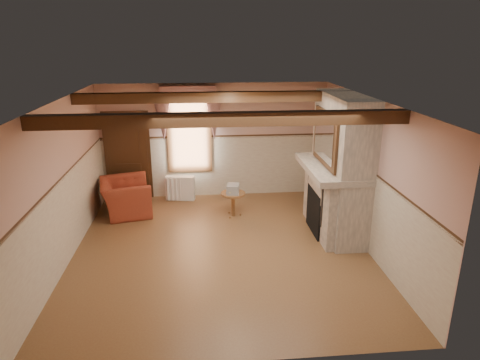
{
  "coord_description": "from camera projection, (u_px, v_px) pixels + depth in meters",
  "views": [
    {
      "loc": [
        -0.32,
        -7.28,
        3.82
      ],
      "look_at": [
        0.43,
        0.8,
        1.1
      ],
      "focal_mm": 32.0,
      "sensor_mm": 36.0,
      "label": 1
    }
  ],
  "objects": [
    {
      "name": "bowl",
      "position": [
        336.0,
        166.0,
        8.21
      ],
      "size": [
        0.33,
        0.33,
        0.08
      ],
      "primitive_type": "imported",
      "color": "brown",
      "rests_on": "mantel"
    },
    {
      "name": "side_table",
      "position": [
        233.0,
        204.0,
        9.54
      ],
      "size": [
        0.67,
        0.67,
        0.55
      ],
      "primitive_type": "cylinder",
      "rotation": [
        0.0,
        0.0,
        0.27
      ],
      "color": "brown",
      "rests_on": "floor"
    },
    {
      "name": "fireplace",
      "position": [
        341.0,
        166.0,
        8.45
      ],
      "size": [
        0.85,
        2.0,
        2.8
      ],
      "primitive_type": "cube",
      "color": "gray",
      "rests_on": "floor"
    },
    {
      "name": "book_stack",
      "position": [
        233.0,
        189.0,
        9.39
      ],
      "size": [
        0.31,
        0.36,
        0.2
      ],
      "primitive_type": "cube",
      "rotation": [
        0.0,
        0.0,
        -0.16
      ],
      "color": "#B7AD8C",
      "rests_on": "side_table"
    },
    {
      "name": "wall_left",
      "position": [
        62.0,
        184.0,
        7.42
      ],
      "size": [
        0.02,
        6.0,
        2.8
      ],
      "primitive_type": "cube",
      "color": "tan",
      "rests_on": "floor"
    },
    {
      "name": "door",
      "position": [
        128.0,
        157.0,
        10.37
      ],
      "size": [
        1.1,
        0.1,
        2.1
      ],
      "primitive_type": "cube",
      "color": "black",
      "rests_on": "floor"
    },
    {
      "name": "ceiling",
      "position": [
        219.0,
        101.0,
        7.22
      ],
      "size": [
        5.5,
        6.0,
        0.01
      ],
      "primitive_type": "cube",
      "color": "silver",
      "rests_on": "wall_back"
    },
    {
      "name": "jar_yellow",
      "position": [
        341.0,
        170.0,
        7.91
      ],
      "size": [
        0.06,
        0.06,
        0.12
      ],
      "primitive_type": "cylinder",
      "color": "yellow",
      "rests_on": "mantel"
    },
    {
      "name": "ceiling_beam_back",
      "position": [
        216.0,
        97.0,
        8.39
      ],
      "size": [
        5.5,
        0.18,
        0.2
      ],
      "primitive_type": "cube",
      "color": "black",
      "rests_on": "ceiling"
    },
    {
      "name": "oil_lamp",
      "position": [
        329.0,
        155.0,
        8.62
      ],
      "size": [
        0.11,
        0.11,
        0.28
      ],
      "primitive_type": "cylinder",
      "color": "gold",
      "rests_on": "mantel"
    },
    {
      "name": "floor",
      "position": [
        221.0,
        249.0,
        8.11
      ],
      "size": [
        5.5,
        6.0,
        0.01
      ],
      "primitive_type": "cube",
      "color": "brown",
      "rests_on": "ground"
    },
    {
      "name": "radiator",
      "position": [
        180.0,
        188.0,
        10.49
      ],
      "size": [
        0.72,
        0.29,
        0.6
      ],
      "primitive_type": "cube",
      "rotation": [
        0.0,
        0.0,
        -0.16
      ],
      "color": "white",
      "rests_on": "floor"
    },
    {
      "name": "ceiling_beam_front",
      "position": [
        223.0,
        119.0,
        6.12
      ],
      "size": [
        5.5,
        0.18,
        0.2
      ],
      "primitive_type": "cube",
      "color": "black",
      "rests_on": "ceiling"
    },
    {
      "name": "firebox",
      "position": [
        317.0,
        211.0,
        8.71
      ],
      "size": [
        0.2,
        0.95,
        0.9
      ],
      "primitive_type": "cube",
      "color": "black",
      "rests_on": "floor"
    },
    {
      "name": "chair_rail",
      "position": [
        220.0,
        174.0,
        7.63
      ],
      "size": [
        5.5,
        6.0,
        0.08
      ],
      "primitive_type": null,
      "color": "black",
      "rests_on": "wainscot"
    },
    {
      "name": "overmantel_mirror",
      "position": [
        325.0,
        138.0,
        8.23
      ],
      "size": [
        0.06,
        1.44,
        1.04
      ],
      "primitive_type": "cube",
      "color": "silver",
      "rests_on": "fireplace"
    },
    {
      "name": "mantel",
      "position": [
        332.0,
        168.0,
        8.44
      ],
      "size": [
        1.05,
        2.05,
        0.12
      ],
      "primitive_type": "cube",
      "color": "gray",
      "rests_on": "fireplace"
    },
    {
      "name": "window_drapes",
      "position": [
        188.0,
        107.0,
        10.06
      ],
      "size": [
        1.3,
        0.14,
        1.4
      ],
      "primitive_type": "cube",
      "color": "gray",
      "rests_on": "wall_back"
    },
    {
      "name": "mantel_clock",
      "position": [
        321.0,
        150.0,
        9.15
      ],
      "size": [
        0.14,
        0.24,
        0.2
      ],
      "primitive_type": "cube",
      "color": "black",
      "rests_on": "mantel"
    },
    {
      "name": "window",
      "position": [
        189.0,
        132.0,
        10.34
      ],
      "size": [
        1.06,
        0.08,
        2.02
      ],
      "primitive_type": "cube",
      "color": "white",
      "rests_on": "wall_back"
    },
    {
      "name": "wall_right",
      "position": [
        368.0,
        175.0,
        7.91
      ],
      "size": [
        0.02,
        6.0,
        2.8
      ],
      "primitive_type": "cube",
      "color": "tan",
      "rests_on": "floor"
    },
    {
      "name": "wall_front",
      "position": [
        233.0,
        262.0,
        4.83
      ],
      "size": [
        5.5,
        0.02,
        2.8
      ],
      "primitive_type": "cube",
      "color": "tan",
      "rests_on": "floor"
    },
    {
      "name": "candle_red",
      "position": [
        338.0,
        167.0,
        8.06
      ],
      "size": [
        0.06,
        0.06,
        0.16
      ],
      "primitive_type": "cylinder",
      "color": "#AD2A15",
      "rests_on": "mantel"
    },
    {
      "name": "wainscot",
      "position": [
        221.0,
        213.0,
        7.87
      ],
      "size": [
        5.5,
        6.0,
        1.5
      ],
      "primitive_type": null,
      "color": "beige",
      "rests_on": "floor"
    },
    {
      "name": "wall_back",
      "position": [
        214.0,
        141.0,
        10.5
      ],
      "size": [
        5.5,
        0.02,
        2.8
      ],
      "primitive_type": "cube",
      "color": "tan",
      "rests_on": "floor"
    },
    {
      "name": "armchair",
      "position": [
        126.0,
        197.0,
        9.66
      ],
      "size": [
        1.29,
        1.4,
        0.78
      ],
      "primitive_type": "imported",
      "rotation": [
        0.0,
        0.0,
        1.79
      ],
      "color": "maroon",
      "rests_on": "floor"
    }
  ]
}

